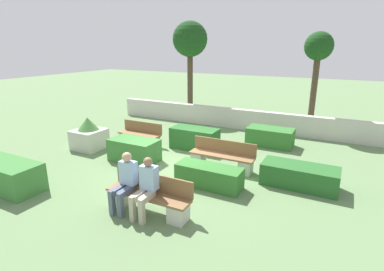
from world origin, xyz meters
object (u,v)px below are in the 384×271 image
at_px(person_seated_man, 146,185).
at_px(tree_center_left, 318,52).
at_px(bench_left_side, 222,158).
at_px(person_seated_woman, 125,179).
at_px(tree_leftmost, 190,41).
at_px(planter_corner_left, 89,135).
at_px(bench_front, 149,198).
at_px(bench_right_side, 140,136).

height_order(person_seated_man, tree_center_left, tree_center_left).
height_order(bench_left_side, person_seated_woman, person_seated_woman).
bearing_deg(person_seated_woman, tree_leftmost, 109.42).
height_order(person_seated_man, tree_leftmost, tree_leftmost).
bearing_deg(person_seated_woman, tree_center_left, 72.26).
distance_m(person_seated_man, tree_center_left, 9.59).
relative_size(bench_left_side, planter_corner_left, 1.73).
distance_m(bench_front, bench_left_side, 3.11).
bearing_deg(tree_leftmost, tree_center_left, -3.33).
relative_size(person_seated_man, tree_leftmost, 0.27).
bearing_deg(tree_leftmost, planter_corner_left, -95.78).
bearing_deg(tree_leftmost, bench_front, -67.47).
height_order(person_seated_woman, tree_center_left, tree_center_left).
distance_m(bench_left_side, planter_corner_left, 4.99).
height_order(bench_front, bench_right_side, same).
relative_size(bench_front, person_seated_woman, 1.52).
distance_m(bench_front, tree_center_left, 9.58).
bearing_deg(person_seated_woman, bench_left_side, 72.25).
xyz_separation_m(bench_right_side, person_seated_man, (3.13, -3.91, 0.40)).
relative_size(bench_front, bench_right_side, 1.19).
xyz_separation_m(bench_left_side, person_seated_man, (-0.46, -3.21, 0.39)).
height_order(bench_right_side, planter_corner_left, planter_corner_left).
xyz_separation_m(bench_left_side, bench_right_side, (-3.59, 0.70, -0.01)).
xyz_separation_m(person_seated_man, tree_leftmost, (-3.84, 9.29, 3.09)).
height_order(bench_front, person_seated_man, person_seated_man).
distance_m(bench_front, planter_corner_left, 5.15).
bearing_deg(bench_left_side, planter_corner_left, 179.90).
relative_size(person_seated_man, planter_corner_left, 1.14).
relative_size(bench_front, planter_corner_left, 1.76).
xyz_separation_m(bench_left_side, tree_center_left, (1.83, 5.72, 3.02)).
xyz_separation_m(person_seated_man, tree_center_left, (2.29, 8.93, 2.62)).
bearing_deg(bench_front, bench_left_side, 80.62).
bearing_deg(person_seated_woman, person_seated_man, -0.31).
relative_size(bench_front, tree_leftmost, 0.42).
bearing_deg(tree_leftmost, person_seated_man, -67.54).
distance_m(planter_corner_left, tree_center_left, 9.64).
relative_size(bench_front, bench_left_side, 1.02).
bearing_deg(person_seated_man, tree_leftmost, 112.46).
xyz_separation_m(planter_corner_left, tree_center_left, (6.79, 6.21, 2.85)).
bearing_deg(tree_leftmost, bench_right_side, -82.51).
bearing_deg(tree_leftmost, bench_left_side, -54.70).
relative_size(bench_right_side, person_seated_man, 1.30).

